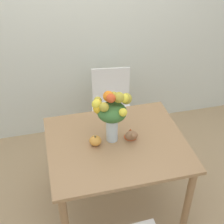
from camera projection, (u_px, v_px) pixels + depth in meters
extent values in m
plane|color=tan|center=(116.00, 203.00, 2.96)|extent=(12.00, 12.00, 0.00)
cube|color=silver|center=(86.00, 18.00, 3.15)|extent=(8.00, 0.06, 2.70)
cube|color=#9E754C|center=(117.00, 144.00, 2.52)|extent=(1.11, 0.93, 0.03)
cylinder|color=#9E754C|center=(188.00, 202.00, 2.52)|extent=(0.06, 0.06, 0.73)
cylinder|color=#9E754C|center=(55.00, 154.00, 2.96)|extent=(0.06, 0.06, 0.73)
cylinder|color=#9E754C|center=(154.00, 138.00, 3.15)|extent=(0.06, 0.06, 0.73)
cylinder|color=silver|center=(112.00, 128.00, 2.47)|extent=(0.10, 0.10, 0.23)
cylinder|color=silver|center=(112.00, 134.00, 2.51)|extent=(0.08, 0.08, 0.10)
cylinder|color=#38662D|center=(114.00, 125.00, 2.46)|extent=(0.01, 0.01, 0.27)
cylinder|color=#38662D|center=(112.00, 124.00, 2.47)|extent=(0.00, 0.01, 0.27)
cylinder|color=#38662D|center=(110.00, 125.00, 2.46)|extent=(0.01, 0.01, 0.27)
cylinder|color=#38662D|center=(110.00, 126.00, 2.44)|extent=(0.01, 0.01, 0.27)
cylinder|color=#38662D|center=(113.00, 126.00, 2.44)|extent=(0.00, 0.00, 0.27)
ellipsoid|color=#38662D|center=(112.00, 112.00, 2.38)|extent=(0.23, 0.23, 0.14)
sphere|color=yellow|center=(97.00, 104.00, 2.35)|extent=(0.08, 0.08, 0.08)
sphere|color=yellow|center=(123.00, 112.00, 2.29)|extent=(0.06, 0.06, 0.06)
sphere|color=#AD9E33|center=(119.00, 98.00, 2.31)|extent=(0.08, 0.08, 0.08)
sphere|color=#AD9E33|center=(126.00, 99.00, 2.39)|extent=(0.09, 0.09, 0.09)
sphere|color=yellow|center=(98.00, 109.00, 2.36)|extent=(0.08, 0.08, 0.08)
sphere|color=#AD9E33|center=(104.00, 107.00, 2.29)|extent=(0.07, 0.07, 0.07)
sphere|color=orange|center=(108.00, 96.00, 2.35)|extent=(0.08, 0.08, 0.08)
sphere|color=#AD9E33|center=(98.00, 101.00, 2.37)|extent=(0.06, 0.06, 0.06)
sphere|color=yellow|center=(124.00, 98.00, 2.33)|extent=(0.07, 0.07, 0.07)
sphere|color=#D64C23|center=(111.00, 98.00, 2.29)|extent=(0.07, 0.07, 0.07)
sphere|color=#AD9E33|center=(113.00, 97.00, 2.41)|extent=(0.08, 0.08, 0.08)
ellipsoid|color=gold|center=(95.00, 141.00, 2.46)|extent=(0.10, 0.10, 0.08)
cylinder|color=brown|center=(95.00, 137.00, 2.44)|extent=(0.01, 0.01, 0.02)
ellipsoid|color=#936642|center=(131.00, 135.00, 2.51)|extent=(0.10, 0.08, 0.08)
cone|color=#C64C23|center=(130.00, 133.00, 2.53)|extent=(0.10, 0.10, 0.09)
sphere|color=#936642|center=(133.00, 136.00, 2.46)|extent=(0.03, 0.03, 0.03)
cube|color=white|center=(113.00, 117.00, 3.31)|extent=(0.47, 0.47, 0.02)
cylinder|color=white|center=(98.00, 145.00, 3.29)|extent=(0.04, 0.04, 0.44)
cylinder|color=white|center=(130.00, 142.00, 3.32)|extent=(0.04, 0.04, 0.44)
cylinder|color=white|center=(96.00, 125.00, 3.56)|extent=(0.04, 0.04, 0.44)
cylinder|color=white|center=(126.00, 123.00, 3.59)|extent=(0.04, 0.04, 0.44)
cube|color=white|center=(111.00, 87.00, 3.33)|extent=(0.40, 0.07, 0.46)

